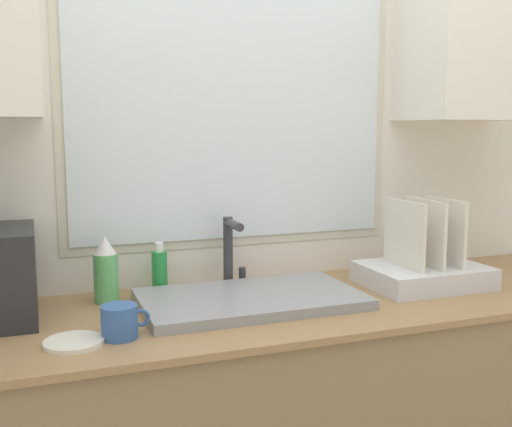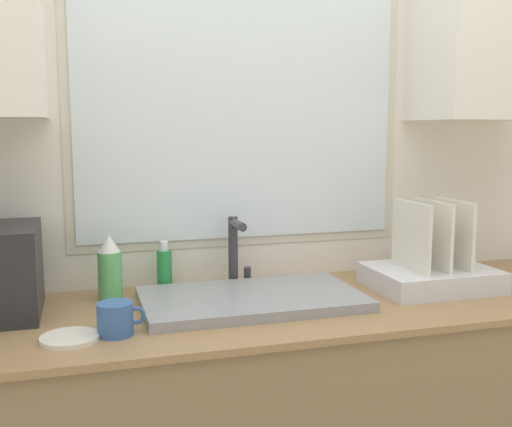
# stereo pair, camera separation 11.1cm
# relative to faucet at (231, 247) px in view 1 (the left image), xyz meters

# --- Properties ---
(wall_back) EXTENTS (6.00, 0.38, 2.60)m
(wall_back) POSITION_rel_faucet_xyz_m (0.04, 0.09, 0.34)
(wall_back) COLOR silver
(wall_back) RESTS_ON ground_plane
(sink_basin) EXTENTS (0.65, 0.38, 0.03)m
(sink_basin) POSITION_rel_faucet_xyz_m (-0.00, -0.20, -0.12)
(sink_basin) COLOR gray
(sink_basin) RESTS_ON countertop
(faucet) EXTENTS (0.08, 0.14, 0.23)m
(faucet) POSITION_rel_faucet_xyz_m (0.00, 0.00, 0.00)
(faucet) COLOR #333338
(faucet) RESTS_ON countertop
(dish_rack) EXTENTS (0.39, 0.30, 0.29)m
(dish_rack) POSITION_rel_faucet_xyz_m (0.61, -0.20, -0.07)
(dish_rack) COLOR silver
(dish_rack) RESTS_ON countertop
(spray_bottle) EXTENTS (0.07, 0.07, 0.20)m
(spray_bottle) POSITION_rel_faucet_xyz_m (-0.41, -0.04, -0.04)
(spray_bottle) COLOR #59B266
(spray_bottle) RESTS_ON countertop
(soap_bottle) EXTENTS (0.05, 0.05, 0.16)m
(soap_bottle) POSITION_rel_faucet_xyz_m (-0.23, 0.03, -0.06)
(soap_bottle) COLOR #268C3F
(soap_bottle) RESTS_ON countertop
(mug_near_sink) EXTENTS (0.12, 0.09, 0.08)m
(mug_near_sink) POSITION_rel_faucet_xyz_m (-0.41, -0.37, -0.09)
(mug_near_sink) COLOR #335999
(mug_near_sink) RESTS_ON countertop
(small_plate) EXTENTS (0.15, 0.15, 0.01)m
(small_plate) POSITION_rel_faucet_xyz_m (-0.52, -0.38, -0.13)
(small_plate) COLOR silver
(small_plate) RESTS_ON countertop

